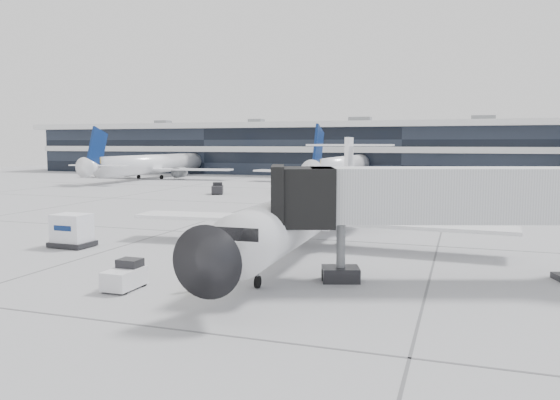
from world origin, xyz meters
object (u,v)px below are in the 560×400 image
(ramp_worker, at_px, (197,273))
(baggage_tug, at_px, (125,276))
(cargo_uld, at_px, (72,231))
(regional_jet, at_px, (314,209))
(jet_bridge, at_px, (476,196))

(ramp_worker, relative_size, baggage_tug, 0.77)
(ramp_worker, xyz_separation_m, cargo_uld, (-12.85, 7.08, 0.25))
(regional_jet, bearing_deg, baggage_tug, -114.48)
(ramp_worker, bearing_deg, cargo_uld, -48.82)
(regional_jet, xyz_separation_m, jet_bridge, (9.96, -6.36, 1.76))
(ramp_worker, distance_m, baggage_tug, 3.48)
(jet_bridge, distance_m, ramp_worker, 14.05)
(ramp_worker, height_order, cargo_uld, cargo_uld)
(baggage_tug, bearing_deg, jet_bridge, 23.73)
(jet_bridge, distance_m, baggage_tug, 17.41)
(ramp_worker, bearing_deg, jet_bridge, -173.93)
(regional_jet, bearing_deg, cargo_uld, -161.98)
(regional_jet, distance_m, ramp_worker, 12.66)
(regional_jet, height_order, cargo_uld, regional_jet)
(jet_bridge, relative_size, ramp_worker, 10.83)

